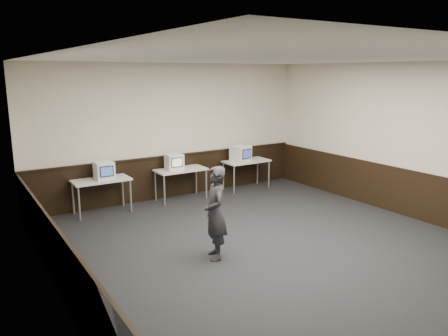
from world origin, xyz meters
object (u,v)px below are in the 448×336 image
(emac_center, at_px, (174,162))
(desk_right, at_px, (246,163))
(emac_right, at_px, (241,154))
(desk_left, at_px, (101,182))
(person, at_px, (215,213))
(desk_center, at_px, (181,172))
(emac_left, at_px, (104,170))

(emac_center, bearing_deg, desk_right, 5.01)
(emac_center, bearing_deg, emac_right, 3.66)
(desk_left, distance_m, person, 3.42)
(desk_left, height_order, desk_center, same)
(emac_left, height_order, emac_right, emac_right)
(desk_right, height_order, person, person)
(desk_left, distance_m, emac_left, 0.27)
(emac_left, xyz_separation_m, emac_right, (3.52, -0.00, 0.01))
(emac_right, bearing_deg, desk_center, 167.50)
(emac_center, xyz_separation_m, person, (-0.90, -3.33, -0.17))
(desk_right, relative_size, emac_center, 2.78)
(person, bearing_deg, desk_right, 156.32)
(desk_left, distance_m, desk_right, 3.80)
(desk_center, relative_size, person, 0.78)
(desk_center, distance_m, desk_right, 1.90)
(desk_center, height_order, emac_right, emac_right)
(desk_left, height_order, emac_right, emac_right)
(emac_left, height_order, person, person)
(desk_center, distance_m, emac_left, 1.85)
(desk_center, distance_m, emac_center, 0.30)
(desk_center, height_order, emac_center, emac_center)
(desk_left, bearing_deg, emac_center, 0.72)
(emac_center, height_order, person, person)
(desk_right, xyz_separation_m, person, (-2.95, -3.31, 0.09))
(emac_right, bearing_deg, desk_right, -0.10)
(desk_right, height_order, emac_center, emac_center)
(desk_center, xyz_separation_m, emac_left, (-1.83, -0.04, 0.26))
(desk_left, xyz_separation_m, desk_center, (1.90, 0.00, 0.00))
(desk_center, distance_m, emac_right, 1.71)
(desk_left, bearing_deg, desk_right, 0.00)
(person, bearing_deg, desk_center, -179.58)
(desk_right, height_order, emac_left, emac_left)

